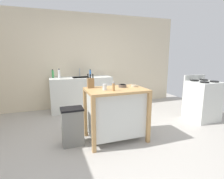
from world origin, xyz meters
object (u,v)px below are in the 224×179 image
at_px(trash_bin, 72,126).
at_px(bowl_ceramic_small, 134,86).
at_px(kitchen_island, 116,111).
at_px(knife_block, 91,83).
at_px(drinking_cup, 105,87).
at_px(bowl_stoneware_deep, 122,86).
at_px(bottle_dish_soap, 59,74).
at_px(stove, 202,100).
at_px(sink_faucet, 80,73).
at_px(bottle_hand_soap, 53,74).
at_px(bottle_spray_cleaner, 90,73).
at_px(pepper_grinder, 113,87).

bearing_deg(trash_bin, bowl_ceramic_small, -0.33).
relative_size(kitchen_island, knife_block, 4.13).
bearing_deg(knife_block, trash_bin, -155.15).
height_order(bowl_ceramic_small, drinking_cup, drinking_cup).
distance_m(kitchen_island, bowl_ceramic_small, 0.57).
xyz_separation_m(bowl_stoneware_deep, bottle_dish_soap, (-0.97, 1.78, 0.07)).
xyz_separation_m(drinking_cup, stove, (2.41, 0.27, -0.51)).
bearing_deg(knife_block, sink_faucet, 86.04).
xyz_separation_m(bottle_hand_soap, bottle_spray_cleaner, (0.97, -0.04, -0.01)).
height_order(pepper_grinder, bottle_hand_soap, bottle_hand_soap).
relative_size(pepper_grinder, bottle_spray_cleaner, 0.75).
bearing_deg(bottle_spray_cleaner, stove, -39.08).
relative_size(bowl_ceramic_small, bottle_dish_soap, 0.48).
xyz_separation_m(bowl_ceramic_small, bottle_dish_soap, (-1.18, 1.82, 0.08)).
relative_size(drinking_cup, bottle_hand_soap, 0.46).
bearing_deg(bowl_stoneware_deep, sink_faucet, 101.86).
distance_m(knife_block, pepper_grinder, 0.48).
height_order(knife_block, sink_faucet, knife_block).
relative_size(kitchen_island, bottle_hand_soap, 4.59).
bearing_deg(bottle_hand_soap, pepper_grinder, -68.80).
distance_m(bowl_stoneware_deep, trash_bin, 1.10).
bearing_deg(sink_faucet, bottle_dish_soap, -160.08).
distance_m(kitchen_island, bottle_hand_soap, 2.31).
height_order(knife_block, stove, knife_block).
height_order(kitchen_island, sink_faucet, sink_faucet).
bearing_deg(drinking_cup, trash_bin, 168.82).
bearing_deg(bottle_dish_soap, drinking_cup, -72.78).
distance_m(pepper_grinder, bottle_dish_soap, 2.15).
bearing_deg(kitchen_island, bowl_stoneware_deep, 31.13).
relative_size(drinking_cup, bottle_dish_soap, 0.42).
relative_size(knife_block, bowl_ceramic_small, 2.13).
relative_size(bottle_dish_soap, bottle_spray_cleaner, 1.22).
xyz_separation_m(knife_block, bottle_spray_cleaner, (0.40, 1.77, -0.02)).
bearing_deg(kitchen_island, sink_faucet, 97.04).
bearing_deg(bowl_ceramic_small, pepper_grinder, -156.06).
bearing_deg(bottle_hand_soap, drinking_cup, -70.44).
distance_m(bowl_ceramic_small, bowl_stoneware_deep, 0.22).
bearing_deg(bowl_stoneware_deep, trash_bin, -177.93).
height_order(kitchen_island, bottle_spray_cleaner, bottle_spray_cleaner).
bearing_deg(drinking_cup, sink_faucet, 91.15).
distance_m(drinking_cup, bottle_dish_soap, 2.01).
xyz_separation_m(bottle_spray_cleaner, stove, (2.18, -1.77, -0.53)).
height_order(trash_bin, bottle_spray_cleaner, bottle_spray_cleaner).
height_order(bottle_dish_soap, stove, bottle_dish_soap).
bearing_deg(bowl_stoneware_deep, pepper_grinder, -136.37).
height_order(kitchen_island, bottle_dish_soap, bottle_dish_soap).
relative_size(pepper_grinder, sink_faucet, 0.67).
relative_size(bowl_ceramic_small, bowl_stoneware_deep, 0.81).
xyz_separation_m(bowl_ceramic_small, bowl_stoneware_deep, (-0.21, 0.04, 0.01)).
height_order(kitchen_island, stove, stove).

